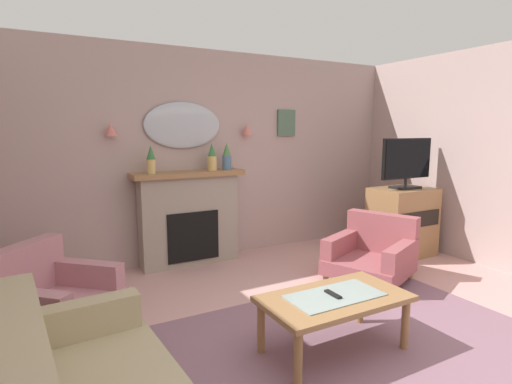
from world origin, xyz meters
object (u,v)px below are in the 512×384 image
object	(u,v)px
wall_sconce_left	(111,129)
wall_mirror	(183,125)
coffee_table	(334,303)
tv_flatscreen	(407,162)
tv_remote	(333,295)
armchair_in_corner	(49,294)
tv_cabinet	(402,222)
mantel_vase_centre	(227,157)
mantel_vase_right	(212,158)
framed_picture	(286,123)
fireplace	(189,219)
mantel_vase_left	(151,159)
armchair_near_fireplace	(373,253)
wall_sconce_right	(247,129)

from	to	relation	value
wall_sconce_left	wall_mirror	bearing A→B (deg)	3.37
coffee_table	tv_flatscreen	xyz separation A→B (m)	(2.33, 1.42, 0.86)
tv_remote	armchair_in_corner	size ratio (longest dim) A/B	0.14
wall_mirror	tv_cabinet	distance (m)	3.10
mantel_vase_centre	tv_cabinet	xyz separation A→B (m)	(2.10, -0.97, -0.87)
mantel_vase_right	mantel_vase_centre	world-z (taller)	mantel_vase_centre
wall_mirror	tv_flatscreen	bearing A→B (deg)	-24.09
mantel_vase_right	wall_sconce_left	size ratio (longest dim) A/B	2.39
mantel_vase_centre	framed_picture	distance (m)	1.10
fireplace	wall_mirror	xyz separation A→B (m)	(-0.00, 0.14, 1.14)
mantel_vase_centre	armchair_in_corner	world-z (taller)	mantel_vase_centre
mantel_vase_right	armchair_in_corner	distance (m)	2.36
mantel_vase_right	tv_remote	bearing A→B (deg)	-91.14
mantel_vase_left	armchair_near_fireplace	xyz separation A→B (m)	(2.06, -1.45, -1.02)
wall_sconce_right	armchair_near_fireplace	xyz separation A→B (m)	(0.76, -1.57, -1.35)
mantel_vase_centre	coffee_table	bearing A→B (deg)	-95.53
fireplace	mantel_vase_left	bearing A→B (deg)	-176.40
wall_sconce_left	armchair_near_fireplace	world-z (taller)	wall_sconce_left
mantel_vase_left	armchair_near_fireplace	bearing A→B (deg)	-35.15
mantel_vase_centre	armchair_near_fireplace	size ratio (longest dim) A/B	0.32
tv_flatscreen	mantel_vase_centre	bearing A→B (deg)	154.70
wall_sconce_left	tv_remote	world-z (taller)	wall_sconce_left
fireplace	wall_sconce_left	world-z (taller)	wall_sconce_left
mantel_vase_right	wall_mirror	bearing A→B (deg)	150.46
wall_mirror	wall_sconce_right	size ratio (longest dim) A/B	6.86
mantel_vase_centre	wall_mirror	distance (m)	0.66
mantel_vase_centre	wall_sconce_left	size ratio (longest dim) A/B	2.41
armchair_in_corner	framed_picture	bearing A→B (deg)	20.81
armchair_in_corner	mantel_vase_centre	bearing A→B (deg)	25.44
mantel_vase_right	wall_sconce_left	distance (m)	1.21
mantel_vase_left	tv_cabinet	bearing A→B (deg)	-17.67
wall_sconce_right	framed_picture	size ratio (longest dim) A/B	0.39
fireplace	mantel_vase_left	distance (m)	0.88
coffee_table	tv_flatscreen	size ratio (longest dim) A/B	1.31
tv_remote	tv_cabinet	distance (m)	2.75
mantel_vase_right	tv_cabinet	xyz separation A→B (m)	(2.30, -0.97, -0.86)
wall_sconce_right	tv_flatscreen	world-z (taller)	wall_sconce_right
mantel_vase_right	framed_picture	bearing A→B (deg)	8.53
wall_sconce_right	armchair_near_fireplace	size ratio (longest dim) A/B	0.13
armchair_near_fireplace	mantel_vase_centre	bearing A→B (deg)	127.39
armchair_in_corner	tv_flatscreen	distance (m)	4.29
framed_picture	armchair_in_corner	world-z (taller)	framed_picture
tv_cabinet	framed_picture	bearing A→B (deg)	133.64
mantel_vase_centre	wall_sconce_left	distance (m)	1.40
tv_flatscreen	mantel_vase_right	bearing A→B (deg)	156.66
tv_remote	armchair_near_fireplace	bearing A→B (deg)	35.26
fireplace	wall_sconce_right	size ratio (longest dim) A/B	9.71
armchair_near_fireplace	tv_flatscreen	size ratio (longest dim) A/B	1.27
fireplace	tv_cabinet	world-z (taller)	fireplace
wall_sconce_right	tv_cabinet	bearing A→B (deg)	-31.97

